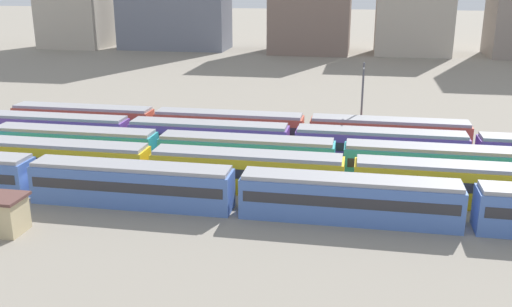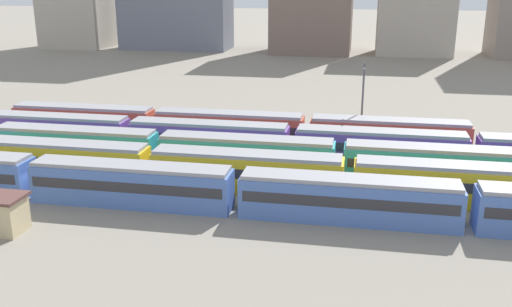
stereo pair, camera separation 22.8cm
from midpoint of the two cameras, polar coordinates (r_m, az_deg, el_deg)
The scene contains 7 objects.
ground_plane at distance 64.35m, azimuth -15.75°, elevation -0.89°, with size 600.00×600.00×0.00m, color gray.
train_track_0 at distance 48.47m, azimuth 20.40°, elevation -4.99°, with size 112.50×3.06×3.75m.
train_track_1 at distance 53.46m, azimuth -1.05°, elevation -1.78°, with size 55.80×3.06×3.75m.
train_track_3 at distance 62.45m, azimuth 12.15°, elevation 0.66°, with size 93.60×3.06×3.75m.
train_track_4 at distance 69.15m, azimuth -2.84°, elevation 2.66°, with size 55.80×3.06×3.75m.
catenary_pole_1 at distance 69.33m, azimuth 10.45°, elevation 5.39°, with size 0.24×3.20×9.70m.
signal_hut at distance 49.27m, azimuth -24.10°, elevation -5.52°, with size 3.60×3.00×3.04m.
Camera 1 is at (27.69, -44.31, 19.44)m, focal length 40.09 mm.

